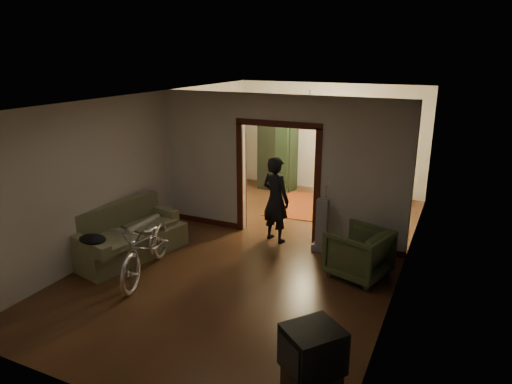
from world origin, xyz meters
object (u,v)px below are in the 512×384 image
Objects in this scene: armchair at (359,253)px; locker at (277,154)px; sofa at (129,231)px; person at (276,199)px; bicycle at (147,246)px; desk at (359,187)px.

locker reaches higher than armchair.
sofa is 1.21× the size of person.
bicycle is 1.13× the size of person.
sofa is 0.87m from bicycle.
bicycle is 1.85× the size of desk.
locker reaches higher than sofa.
sofa is at bearing -108.03° from desk.
armchair is 0.53× the size of person.
locker is (0.81, 5.03, 0.48)m from sofa.
armchair is 5.15m from locker.
sofa is 2.26× the size of armchair.
locker is (-1.31, 3.27, 0.11)m from person.
desk is at bearing 7.41° from locker.
person is 3.27m from desk.
person reaches higher than armchair.
locker is at bearing 93.36° from sofa.
locker is at bearing 73.25° from bicycle.
bicycle is 5.79m from desk.
locker is 1.84× the size of desk.
desk is (2.31, 5.31, -0.12)m from bicycle.
sofa is 1.07× the size of locker.
armchair is (3.17, 1.41, -0.09)m from bicycle.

